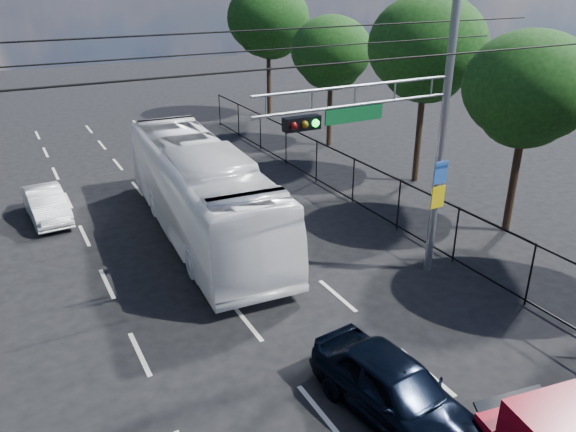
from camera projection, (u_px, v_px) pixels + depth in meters
lane_markings at (179, 240)px, 20.49m from camera, size 6.12×38.00×0.01m
signal_mast at (412, 116)px, 15.83m from camera, size 6.43×0.39×9.50m
utility_wires at (224, 51)px, 13.44m from camera, size 22.00×5.04×0.74m
fence_right at (380, 194)px, 21.89m from camera, size 0.06×34.03×2.00m
tree_right_b at (528, 96)px, 19.31m from camera, size 4.50×4.50×7.31m
tree_right_c at (426, 55)px, 24.16m from camera, size 5.10×5.10×8.29m
tree_right_d at (331, 57)px, 30.00m from camera, size 4.32×4.32×7.02m
tree_right_e at (268, 24)px, 36.14m from camera, size 5.28×5.28×8.58m
navy_hatchback at (395, 389)px, 12.03m from camera, size 2.23×4.49×1.47m
white_bus at (201, 191)px, 20.40m from camera, size 3.58×12.22×3.36m
white_van at (46, 204)px, 22.01m from camera, size 1.55×3.84×1.24m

